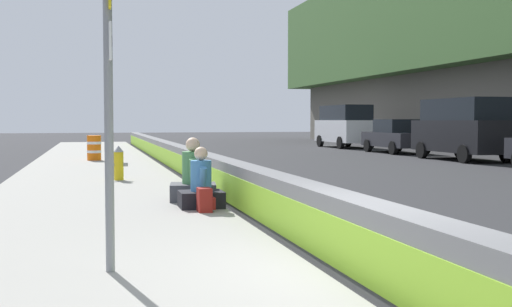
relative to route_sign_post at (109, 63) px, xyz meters
The scene contains 12 objects.
ground_plane 3.44m from the route_sign_post, 105.59° to the right, with size 160.00×160.00×0.00m, color #2B2B2D.
sidewalk_strip 2.28m from the route_sign_post, 169.83° to the left, with size 80.00×4.40×0.14m, color gray.
jersey_barrier 3.18m from the route_sign_post, 105.61° to the right, with size 76.00×0.45×0.85m.
route_sign_post is the anchor object (origin of this frame).
fire_hydrant 10.12m from the route_sign_post, ahead, with size 0.26×0.46×0.88m.
seated_person_foreground 5.06m from the route_sign_post, 20.53° to the right, with size 0.68×0.77×1.06m.
seated_person_middle 5.94m from the route_sign_post, 17.11° to the right, with size 0.85×0.96×1.20m.
backpack 4.63m from the route_sign_post, 22.84° to the right, with size 0.32×0.28×0.40m.
construction_barrel 18.43m from the route_sign_post, ahead, with size 0.54×0.54×0.95m.
parked_car_fourth 22.29m from the route_sign_post, 41.21° to the right, with size 5.10×2.10×2.56m.
parked_car_midline 27.17m from the route_sign_post, 32.84° to the right, with size 4.51×1.96×1.71m.
parked_car_far 32.80m from the route_sign_post, 26.49° to the right, with size 5.13×2.16×2.56m.
Camera 1 is at (-5.80, 2.69, 1.67)m, focal length 44.54 mm.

